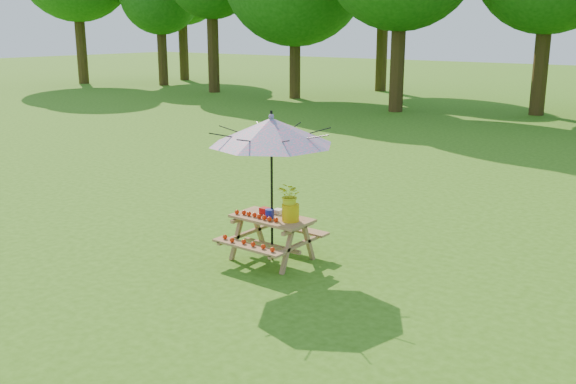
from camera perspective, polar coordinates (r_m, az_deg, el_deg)
The scene contains 5 objects.
picnic_table at distance 9.61m, azimuth -1.44°, elevation -4.20°, with size 1.20×1.32×0.67m.
patio_umbrella at distance 9.22m, azimuth -1.49°, elevation 5.39°, with size 2.08×2.08×2.25m.
produce_bins at distance 9.56m, azimuth -1.60°, elevation -1.81°, with size 0.31×0.38×0.13m.
tomatoes_row at distance 9.46m, azimuth -2.83°, elevation -2.12°, with size 0.77×0.13×0.07m, color red, non-canonical shape.
flower_bucket at distance 9.23m, azimuth 0.23°, elevation -0.77°, with size 0.38×0.34×0.57m.
Camera 1 is at (10.46, -3.30, 3.40)m, focal length 40.00 mm.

